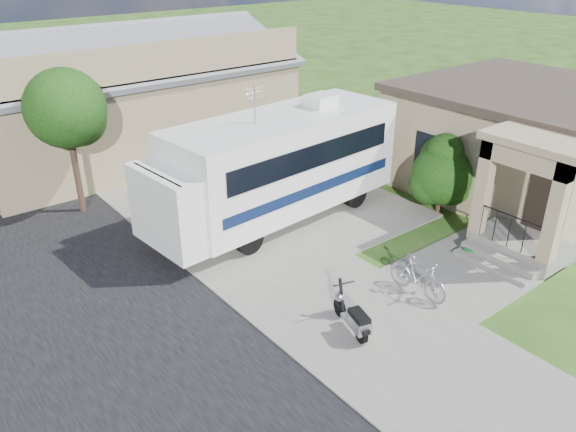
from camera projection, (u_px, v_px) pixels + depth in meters
ground at (366, 292)px, 13.94m from camera, size 120.00×120.00×0.00m
sidewalk_slab at (149, 180)px, 20.40m from camera, size 4.00×80.00×0.06m
driveway_slab at (298, 213)px, 17.93m from camera, size 7.00×6.00×0.05m
walk_slab at (473, 268)px, 14.90m from camera, size 4.00×3.00×0.05m
house at (523, 139)px, 19.12m from camera, size 9.47×7.80×3.54m
warehouse at (123, 101)px, 22.88m from camera, size 12.50×8.40×5.04m
street_tree_a at (69, 112)px, 16.81m from camera, size 2.44×2.40×4.58m
motorhome at (275, 164)px, 16.85m from camera, size 8.45×3.25×4.24m
shrub at (442, 171)px, 17.64m from camera, size 2.11×2.02×2.59m
scooter at (353, 316)px, 12.29m from camera, size 0.71×1.46×0.98m
bicycle at (418, 279)px, 13.56m from camera, size 0.56×1.69×1.00m
garden_hose at (469, 251)px, 15.58m from camera, size 0.41×0.41×0.19m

